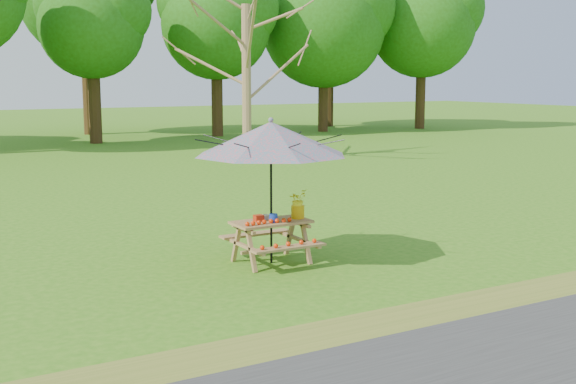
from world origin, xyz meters
TOP-DOWN VIEW (x-y plane):
  - ground at (0.00, 0.00)m, footprint 120.00×120.00m
  - drygrass_strip at (0.00, -2.80)m, footprint 120.00×1.20m
  - picnic_table at (2.70, 0.50)m, footprint 1.20×1.32m
  - patio_umbrella at (2.70, 0.50)m, footprint 2.73×2.73m
  - produce_bins at (2.62, 0.51)m, footprint 0.30×0.40m
  - tomatoes_row at (2.55, 0.32)m, footprint 0.77×0.13m
  - flower_bucket at (3.16, 0.47)m, footprint 0.36×0.34m

SIDE VIEW (x-z plane):
  - ground at x=0.00m, z-range 0.00..0.00m
  - drygrass_strip at x=0.00m, z-range 0.00..0.01m
  - picnic_table at x=2.70m, z-range -0.01..0.66m
  - tomatoes_row at x=2.55m, z-range 0.67..0.74m
  - produce_bins at x=2.62m, z-range 0.66..0.79m
  - flower_bucket at x=3.16m, z-range 0.68..1.15m
  - patio_umbrella at x=2.70m, z-range 0.81..3.09m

